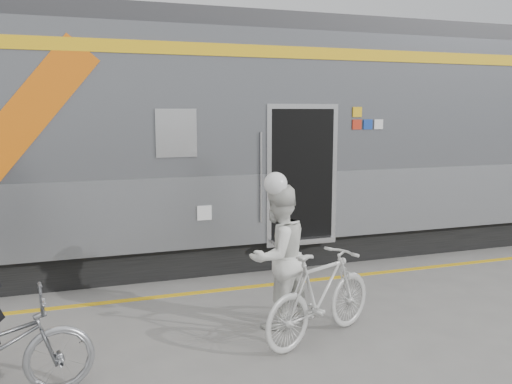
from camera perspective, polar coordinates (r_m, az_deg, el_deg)
name	(u,v)px	position (r m, az deg, el deg)	size (l,w,h in m)	color
ground	(272,353)	(6.06, 1.66, -16.56)	(90.00, 90.00, 0.00)	slate
train	(149,141)	(9.43, -11.21, 5.25)	(24.00, 3.17, 4.10)	black
safety_strip	(220,290)	(7.96, -3.85, -10.27)	(24.00, 0.12, 0.01)	yellow
woman	(278,256)	(6.49, 2.33, -6.77)	(0.83, 0.65, 1.71)	white
bicycle_right	(320,295)	(6.22, 6.80, -10.76)	(0.49, 1.73, 1.04)	beige
helmet_woman	(278,173)	(6.30, 2.38, 1.98)	(0.27, 0.27, 0.27)	white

